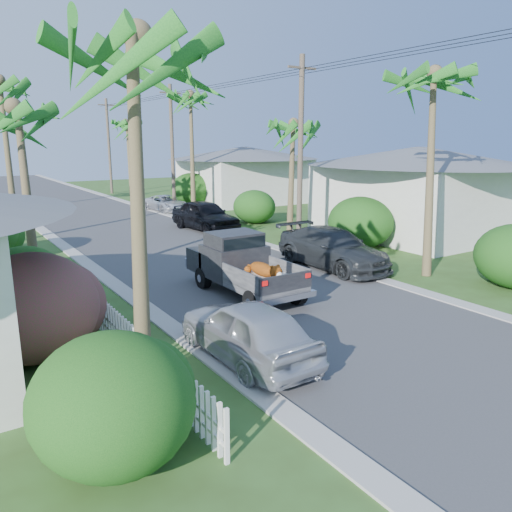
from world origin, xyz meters
TOP-DOWN VIEW (x-y plane):
  - ground at (0.00, 0.00)m, footprint 120.00×120.00m
  - road at (0.00, 25.00)m, footprint 8.00×100.00m
  - curb_left at (-4.30, 25.00)m, footprint 0.60×100.00m
  - curb_right at (4.30, 25.00)m, footprint 0.60×100.00m
  - pickup_truck at (-0.91, 8.01)m, footprint 1.98×5.12m
  - parked_car_rm at (4.06, 8.79)m, footprint 2.24×5.47m
  - parked_car_rf at (3.72, 19.43)m, footprint 2.46×5.21m
  - parked_car_rd at (5.00, 28.11)m, footprint 2.20×4.28m
  - parked_car_ln at (-3.60, 3.20)m, footprint 1.78×4.34m
  - palm_l_a at (-6.20, 3.00)m, footprint 4.40×4.40m
  - palm_l_b at (-6.80, 12.00)m, footprint 4.40×4.40m
  - palm_l_c at (-6.00, 22.00)m, footprint 4.40×4.40m
  - palm_r_a at (6.30, 6.00)m, footprint 4.40×4.40m
  - palm_r_b at (6.60, 15.00)m, footprint 4.40×4.40m
  - palm_r_c at (6.20, 26.00)m, footprint 4.40×4.40m
  - palm_r_d at (6.50, 40.00)m, footprint 4.40×4.40m
  - shrub_l_a at (-7.50, 1.00)m, footprint 2.60×2.86m
  - shrub_l_b at (-7.80, 6.00)m, footprint 3.00×3.30m
  - shrub_l_c at (-7.40, 10.00)m, footprint 2.40×2.64m
  - shrub_r_b at (7.80, 11.00)m, footprint 3.00×3.30m
  - shrub_r_c at (7.50, 20.00)m, footprint 2.60×2.86m
  - shrub_r_d at (8.00, 30.00)m, footprint 3.20×3.52m
  - picket_fence at (-6.00, 5.50)m, footprint 0.10×11.00m
  - house_right_near at (13.00, 12.00)m, footprint 8.00×9.00m
  - house_right_far at (13.00, 30.00)m, footprint 9.00×8.00m
  - utility_pole_b at (5.60, 13.00)m, footprint 1.60×0.26m
  - utility_pole_c at (5.60, 28.00)m, footprint 1.60×0.26m
  - utility_pole_d at (5.60, 43.00)m, footprint 1.60×0.26m

SIDE VIEW (x-z plane):
  - ground at x=0.00m, z-range 0.00..0.00m
  - road at x=0.00m, z-range 0.00..0.02m
  - curb_left at x=-4.30m, z-range 0.00..0.06m
  - curb_right at x=4.30m, z-range 0.00..0.06m
  - picket_fence at x=-6.00m, z-range 0.00..1.00m
  - parked_car_rd at x=5.00m, z-range 0.00..1.15m
  - parked_car_ln at x=-3.60m, z-range 0.00..1.47m
  - parked_car_rm at x=4.06m, z-range 0.00..1.59m
  - parked_car_rf at x=3.72m, z-range 0.00..1.72m
  - shrub_l_c at x=-7.40m, z-range 0.00..2.00m
  - pickup_truck at x=-0.91m, z-range -0.02..2.04m
  - shrub_r_c at x=7.50m, z-range 0.00..2.10m
  - shrub_l_a at x=-7.50m, z-range 0.00..2.20m
  - shrub_r_b at x=7.80m, z-range 0.00..2.50m
  - shrub_l_b at x=-7.80m, z-range 0.00..2.60m
  - shrub_r_d at x=8.00m, z-range 0.00..2.60m
  - house_right_far at x=13.00m, z-range -0.18..4.42m
  - house_right_near at x=13.00m, z-range -0.18..4.62m
  - utility_pole_b at x=5.60m, z-range 0.10..9.10m
  - utility_pole_c at x=5.60m, z-range 0.10..9.10m
  - utility_pole_d at x=5.60m, z-range 0.10..9.10m
  - palm_r_b at x=6.60m, z-range 2.35..9.55m
  - palm_l_b at x=-6.80m, z-range 2.44..9.85m
  - palm_r_d at x=6.50m, z-range 2.73..10.74m
  - palm_l_a at x=-6.20m, z-range 2.83..11.04m
  - palm_r_a at x=6.30m, z-range 3.07..11.78m
  - palm_l_c at x=-6.00m, z-range 3.31..12.51m
  - palm_r_c at x=6.20m, z-range 3.41..12.81m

